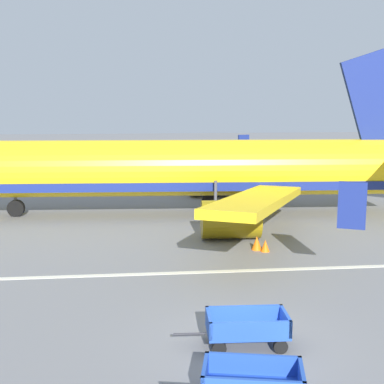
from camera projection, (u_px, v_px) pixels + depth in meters
ground_plane at (244, 346)px, 17.08m from camera, size 220.00×220.00×0.00m
grass_strip at (159, 157)px, 73.33m from camera, size 220.00×28.00×0.06m
apron_stripe at (210, 272)px, 24.42m from camera, size 120.00×0.36×0.01m
airplane at (190, 169)px, 36.19m from camera, size 37.64×30.25×11.34m
baggage_cart_nearest at (252, 384)px, 13.63m from camera, size 3.63×1.90×1.07m
baggage_cart_second_in_row at (247, 328)px, 16.99m from camera, size 3.58×1.51×1.07m
traffic_cone_near_plane at (265, 246)px, 27.67m from camera, size 0.46×0.46×0.60m
traffic_cone_mid_apron at (257, 243)px, 27.98m from camera, size 0.54×0.54×0.71m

